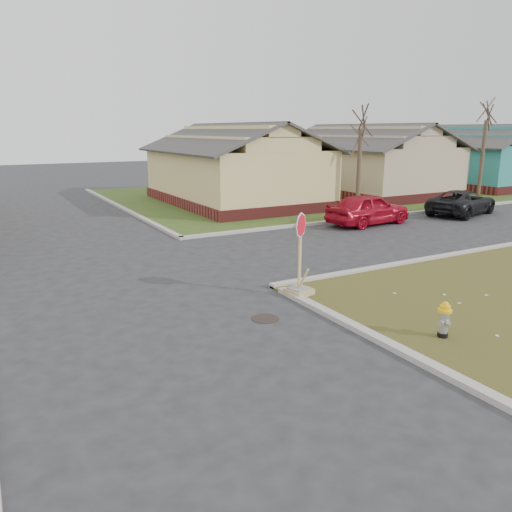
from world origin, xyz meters
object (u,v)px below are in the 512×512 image
fire_hydrant (444,318)px  dark_pickup (462,202)px  red_sedan (368,209)px  stop_sign (299,277)px

fire_hydrant → dark_pickup: bearing=19.7°
fire_hydrant → dark_pickup: size_ratio=0.17×
red_sedan → dark_pickup: red_sedan is taller
stop_sign → dark_pickup: (14.62, 6.75, 0.11)m
stop_sign → dark_pickup: size_ratio=0.48×
stop_sign → red_sedan: bearing=27.0°
fire_hydrant → red_sedan: (7.44, 10.76, 0.25)m
fire_hydrant → dark_pickup: 17.17m
fire_hydrant → stop_sign: (-1.06, 3.79, 0.04)m
fire_hydrant → red_sedan: red_sedan is taller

